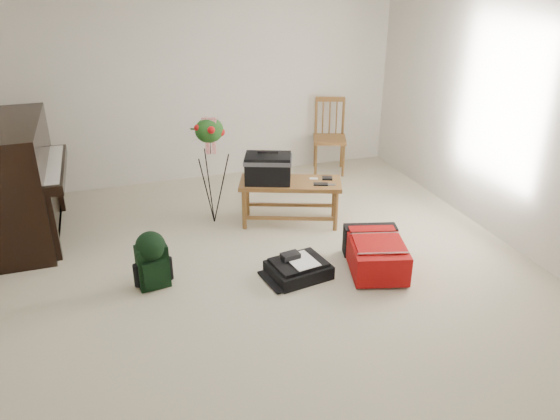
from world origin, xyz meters
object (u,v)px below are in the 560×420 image
object	(u,v)px
dining_chair	(329,137)
green_backpack	(152,257)
black_duffel	(298,268)
bench	(276,175)
piano	(23,184)
flower_stand	(212,172)
red_suitcase	(373,251)

from	to	relation	value
dining_chair	green_backpack	xyz separation A→B (m)	(-2.63, -2.22, -0.19)
dining_chair	black_duffel	bearing A→B (deg)	-97.91
bench	dining_chair	bearing A→B (deg)	69.83
piano	dining_chair	size ratio (longest dim) A/B	1.50
flower_stand	black_duffel	bearing A→B (deg)	-48.46
dining_chair	black_duffel	distance (m)	2.83
dining_chair	red_suitcase	world-z (taller)	dining_chair
red_suitcase	green_backpack	distance (m)	2.06
piano	red_suitcase	distance (m)	3.60
piano	black_duffel	size ratio (longest dim) A/B	2.52
bench	flower_stand	xyz separation A→B (m)	(-0.64, 0.30, 0.01)
piano	red_suitcase	size ratio (longest dim) A/B	1.77
piano	flower_stand	world-z (taller)	piano
bench	black_duffel	bearing A→B (deg)	-76.64
red_suitcase	dining_chair	bearing A→B (deg)	91.91
piano	flower_stand	size ratio (longest dim) A/B	1.21
red_suitcase	green_backpack	world-z (taller)	green_backpack
piano	black_duffel	world-z (taller)	piano
bench	green_backpack	distance (m)	1.68
piano	flower_stand	bearing A→B (deg)	-7.79
bench	red_suitcase	distance (m)	1.36
dining_chair	red_suitcase	bearing A→B (deg)	-82.85
dining_chair	flower_stand	distance (m)	2.14
red_suitcase	black_duffel	bearing A→B (deg)	-169.61
bench	black_duffel	size ratio (longest dim) A/B	1.99
dining_chair	black_duffel	world-z (taller)	dining_chair
black_duffel	piano	bearing A→B (deg)	136.19
black_duffel	flower_stand	size ratio (longest dim) A/B	0.48
flower_stand	red_suitcase	bearing A→B (deg)	-27.83
red_suitcase	black_duffel	distance (m)	0.74
piano	green_backpack	size ratio (longest dim) A/B	2.77
bench	green_backpack	size ratio (longest dim) A/B	2.18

